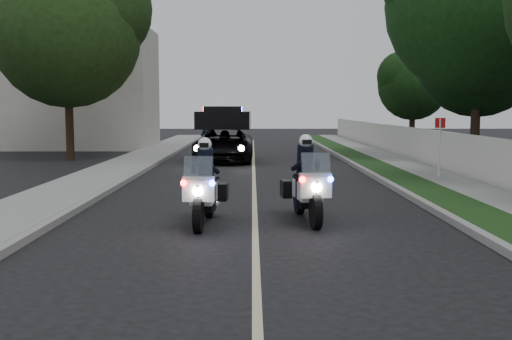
{
  "coord_description": "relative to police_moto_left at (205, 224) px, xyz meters",
  "views": [
    {
      "loc": [
        -0.06,
        -10.76,
        2.38
      ],
      "look_at": [
        0.03,
        2.91,
        1.0
      ],
      "focal_mm": 43.29,
      "sensor_mm": 36.0,
      "label": 1
    }
  ],
  "objects": [
    {
      "name": "ground",
      "position": [
        1.04,
        -1.72,
        0.0
      ],
      "size": [
        120.0,
        120.0,
        0.0
      ],
      "primitive_type": "plane",
      "color": "black",
      "rests_on": "ground"
    },
    {
      "name": "curb_right",
      "position": [
        5.14,
        8.28,
        0.07
      ],
      "size": [
        0.2,
        60.0,
        0.15
      ],
      "primitive_type": "cube",
      "color": "gray",
      "rests_on": "ground"
    },
    {
      "name": "grass_verge",
      "position": [
        5.84,
        8.28,
        0.08
      ],
      "size": [
        1.2,
        60.0,
        0.16
      ],
      "primitive_type": "cube",
      "color": "#193814",
      "rests_on": "ground"
    },
    {
      "name": "sidewalk_right",
      "position": [
        7.14,
        8.28,
        0.08
      ],
      "size": [
        1.4,
        60.0,
        0.16
      ],
      "primitive_type": "cube",
      "color": "gray",
      "rests_on": "ground"
    },
    {
      "name": "property_wall",
      "position": [
        8.14,
        8.28,
        0.75
      ],
      "size": [
        0.22,
        60.0,
        1.5
      ],
      "primitive_type": "cube",
      "color": "beige",
      "rests_on": "ground"
    },
    {
      "name": "curb_left",
      "position": [
        -3.06,
        8.28,
        0.07
      ],
      "size": [
        0.2,
        60.0,
        0.15
      ],
      "primitive_type": "cube",
      "color": "gray",
      "rests_on": "ground"
    },
    {
      "name": "sidewalk_left",
      "position": [
        -4.16,
        8.28,
        0.08
      ],
      "size": [
        2.0,
        60.0,
        0.16
      ],
      "primitive_type": "cube",
      "color": "gray",
      "rests_on": "ground"
    },
    {
      "name": "building_far",
      "position": [
        -8.96,
        24.28,
        3.5
      ],
      "size": [
        8.0,
        6.0,
        7.0
      ],
      "primitive_type": "cube",
      "color": "#A8A396",
      "rests_on": "ground"
    },
    {
      "name": "lane_marking",
      "position": [
        1.04,
        8.28,
        0.0
      ],
      "size": [
        0.12,
        50.0,
        0.01
      ],
      "primitive_type": "cube",
      "color": "#BFB78C",
      "rests_on": "ground"
    },
    {
      "name": "police_moto_left",
      "position": [
        0.0,
        0.0,
        0.0
      ],
      "size": [
        0.84,
        2.13,
        1.78
      ],
      "primitive_type": null,
      "rotation": [
        0.0,
        0.0,
        -0.05
      ],
      "color": "white",
      "rests_on": "ground"
    },
    {
      "name": "police_moto_right",
      "position": [
        2.13,
        0.38,
        0.0
      ],
      "size": [
        0.98,
        2.22,
        1.83
      ],
      "primitive_type": null,
      "rotation": [
        0.0,
        0.0,
        0.11
      ],
      "color": "silver",
      "rests_on": "ground"
    },
    {
      "name": "police_suv",
      "position": [
        -0.26,
        14.87,
        0.0
      ],
      "size": [
        2.57,
        5.42,
        2.62
      ],
      "primitive_type": "imported",
      "rotation": [
        0.0,
        0.0,
        -0.02
      ],
      "color": "black",
      "rests_on": "ground"
    },
    {
      "name": "bicycle",
      "position": [
        -1.79,
        23.85,
        0.0
      ],
      "size": [
        0.83,
        1.8,
        0.91
      ],
      "primitive_type": "imported",
      "rotation": [
        0.0,
        0.0,
        0.13
      ],
      "color": "black",
      "rests_on": "ground"
    },
    {
      "name": "cyclist",
      "position": [
        -1.79,
        23.85,
        0.0
      ],
      "size": [
        0.64,
        0.46,
        1.66
      ],
      "primitive_type": "imported",
      "rotation": [
        0.0,
        0.0,
        3.03
      ],
      "color": "black",
      "rests_on": "ground"
    },
    {
      "name": "sign_post",
      "position": [
        7.04,
        7.36,
        0.0
      ],
      "size": [
        0.42,
        0.42,
        2.13
      ],
      "primitive_type": null,
      "rotation": [
        0.0,
        0.0,
        -0.34
      ],
      "color": "red",
      "rests_on": "ground"
    },
    {
      "name": "tree_right_c",
      "position": [
        10.99,
        15.08,
        0.0
      ],
      "size": [
        5.99,
        5.99,
        9.1
      ],
      "primitive_type": null,
      "rotation": [
        0.0,
        0.0,
        -0.1
      ],
      "color": "black",
      "rests_on": "ground"
    },
    {
      "name": "tree_right_d",
      "position": [
        10.55,
        14.0,
        0.0
      ],
      "size": [
        10.04,
        10.04,
        13.13
      ],
      "primitive_type": null,
      "rotation": [
        0.0,
        0.0,
        0.34
      ],
      "color": "#1A4316",
      "rests_on": "ground"
    },
    {
      "name": "tree_right_e",
      "position": [
        11.15,
        26.73,
        0.0
      ],
      "size": [
        5.84,
        5.84,
        7.4
      ],
      "primitive_type": null,
      "rotation": [
        0.0,
        0.0,
        -0.41
      ],
      "color": "black",
      "rests_on": "ground"
    },
    {
      "name": "tree_left_near",
      "position": [
        -7.31,
        15.59,
        0.0
      ],
      "size": [
        7.99,
        7.99,
        11.0
      ],
      "primitive_type": null,
      "rotation": [
        0.0,
        0.0,
        0.24
      ],
      "color": "#1E3A13",
      "rests_on": "ground"
    }
  ]
}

